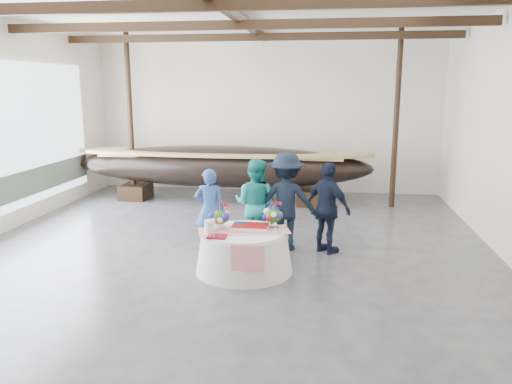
# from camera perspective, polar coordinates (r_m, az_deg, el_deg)

# --- Properties ---
(floor) EXTENTS (10.00, 12.00, 0.01)m
(floor) POSITION_cam_1_polar(r_m,az_deg,el_deg) (9.33, -3.46, -7.22)
(floor) COLOR #3D3D42
(floor) RESTS_ON ground
(wall_back) EXTENTS (10.00, 0.02, 4.50)m
(wall_back) POSITION_cam_1_polar(r_m,az_deg,el_deg) (14.76, 1.15, 8.82)
(wall_back) COLOR silver
(wall_back) RESTS_ON ground
(wall_front) EXTENTS (10.00, 0.02, 4.50)m
(wall_front) POSITION_cam_1_polar(r_m,az_deg,el_deg) (3.29, -25.45, -3.64)
(wall_front) COLOR silver
(wall_front) RESTS_ON ground
(pavilion_structure) EXTENTS (9.80, 11.76, 4.50)m
(pavilion_structure) POSITION_cam_1_polar(r_m,az_deg,el_deg) (9.60, -2.82, 17.57)
(pavilion_structure) COLOR black
(pavilion_structure) RESTS_ON ground
(open_bay) EXTENTS (0.03, 7.00, 3.20)m
(open_bay) POSITION_cam_1_polar(r_m,az_deg,el_deg) (11.82, -26.81, 4.68)
(open_bay) COLOR silver
(open_bay) RESTS_ON ground
(longboat_display) EXTENTS (8.08, 1.62, 1.52)m
(longboat_display) POSITION_cam_1_polar(r_m,az_deg,el_deg) (13.45, -4.05, 2.98)
(longboat_display) COLOR black
(longboat_display) RESTS_ON ground
(banquet_table) EXTENTS (1.63, 1.63, 0.70)m
(banquet_table) POSITION_cam_1_polar(r_m,az_deg,el_deg) (8.45, -1.36, -6.76)
(banquet_table) COLOR silver
(banquet_table) RESTS_ON ground
(tabletop_items) EXTENTS (1.60, 1.01, 0.40)m
(tabletop_items) POSITION_cam_1_polar(r_m,az_deg,el_deg) (8.44, -1.47, -3.23)
(tabletop_items) COLOR red
(tabletop_items) RESTS_ON banquet_table
(guest_woman_blue) EXTENTS (0.62, 0.45, 1.57)m
(guest_woman_blue) POSITION_cam_1_polar(r_m,az_deg,el_deg) (9.49, -5.31, -1.99)
(guest_woman_blue) COLOR #2A4A89
(guest_woman_blue) RESTS_ON ground
(guest_woman_teal) EXTENTS (0.99, 0.85, 1.75)m
(guest_woman_teal) POSITION_cam_1_polar(r_m,az_deg,el_deg) (9.48, -0.08, -1.39)
(guest_woman_teal) COLOR teal
(guest_woman_teal) RESTS_ON ground
(guest_man_left) EXTENTS (1.21, 0.70, 1.87)m
(guest_man_left) POSITION_cam_1_polar(r_m,az_deg,el_deg) (9.46, 3.47, -1.06)
(guest_man_left) COLOR black
(guest_man_left) RESTS_ON ground
(guest_man_right) EXTENTS (1.04, 0.96, 1.72)m
(guest_man_right) POSITION_cam_1_polar(r_m,az_deg,el_deg) (9.32, 8.21, -1.84)
(guest_man_right) COLOR black
(guest_man_right) RESTS_ON ground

